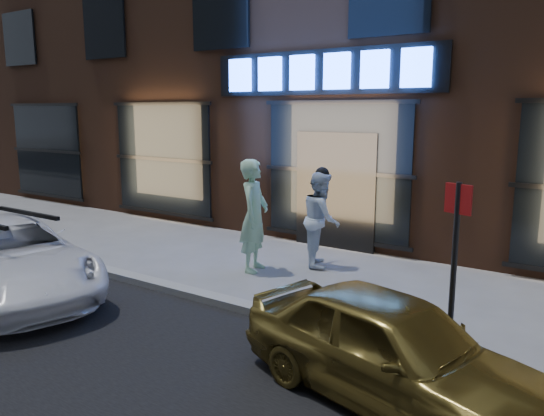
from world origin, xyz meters
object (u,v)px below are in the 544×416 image
at_px(sign_post, 455,255).
at_px(gold_sedan, 392,348).
at_px(man_bowtie, 254,216).
at_px(man_cap, 321,219).
at_px(white_suv, 7,258).

bearing_deg(sign_post, gold_sedan, -80.52).
distance_m(man_bowtie, man_cap, 1.28).
xyz_separation_m(man_cap, sign_post, (3.08, -2.55, 0.38)).
xyz_separation_m(man_bowtie, man_cap, (0.83, 0.97, -0.13)).
bearing_deg(sign_post, man_cap, 160.96).
distance_m(man_bowtie, sign_post, 4.23).
height_order(man_bowtie, man_cap, man_bowtie).
xyz_separation_m(man_cap, gold_sedan, (2.85, -3.75, -0.32)).
bearing_deg(man_cap, gold_sedan, -172.06).
relative_size(man_cap, gold_sedan, 0.54).
xyz_separation_m(man_cap, white_suv, (-3.24, -4.16, -0.28)).
relative_size(white_suv, gold_sedan, 1.31).
height_order(white_suv, gold_sedan, white_suv).
relative_size(white_suv, sign_post, 2.05).
bearing_deg(gold_sedan, white_suv, 108.04).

